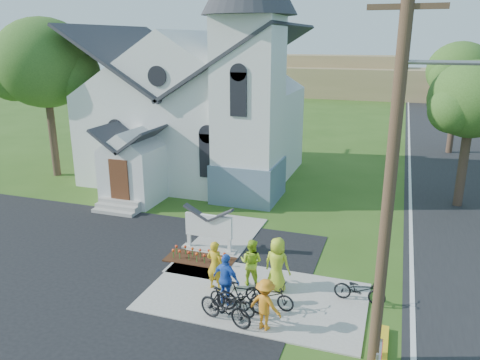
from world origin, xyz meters
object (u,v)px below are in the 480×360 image
at_px(cyclist_4, 277,264).
at_px(bike_4, 360,290).
at_px(cyclist_3, 265,304).
at_px(bike_1, 225,307).
at_px(bike_0, 232,299).
at_px(church_sign, 209,226).
at_px(utility_pole, 395,158).
at_px(bike_2, 269,295).
at_px(cyclist_2, 226,280).
at_px(cyclist_1, 251,262).
at_px(bike_3, 243,298).
at_px(cyclist_0, 215,265).

bearing_deg(cyclist_4, bike_4, -165.46).
bearing_deg(cyclist_4, cyclist_3, 107.91).
bearing_deg(bike_1, bike_0, 15.16).
distance_m(church_sign, utility_pole, 9.18).
relative_size(bike_0, bike_2, 1.01).
xyz_separation_m(bike_1, cyclist_2, (-0.32, 0.97, 0.31)).
relative_size(church_sign, cyclist_1, 1.37).
bearing_deg(bike_0, bike_3, -58.32).
bearing_deg(church_sign, cyclist_3, -50.71).
height_order(bike_0, cyclist_2, cyclist_2).
distance_m(church_sign, bike_1, 5.00).
relative_size(utility_pole, cyclist_3, 6.56).
distance_m(utility_pole, bike_1, 6.42).
distance_m(bike_0, cyclist_4, 2.01).
height_order(church_sign, cyclist_0, cyclist_0).
xyz_separation_m(cyclist_2, cyclist_3, (1.48, -0.84, -0.08)).
xyz_separation_m(church_sign, cyclist_2, (2.01, -3.43, -0.14)).
distance_m(cyclist_1, bike_2, 1.54).
bearing_deg(cyclist_0, cyclist_2, 142.41).
height_order(church_sign, cyclist_3, church_sign).
relative_size(bike_0, bike_4, 1.02).
distance_m(cyclist_2, cyclist_3, 1.70).
bearing_deg(bike_0, cyclist_4, -13.66).
bearing_deg(bike_1, utility_pole, -79.06).
distance_m(bike_2, cyclist_4, 1.19).
bearing_deg(cyclist_1, bike_0, 95.19).
height_order(church_sign, bike_1, church_sign).
bearing_deg(cyclist_3, cyclist_1, -47.80).
xyz_separation_m(bike_1, bike_4, (3.57, 2.43, -0.11)).
height_order(bike_2, bike_4, bike_2).
bearing_deg(church_sign, cyclist_1, -40.41).
distance_m(bike_1, bike_2, 1.58).
relative_size(bike_0, cyclist_2, 0.97).
height_order(cyclist_2, cyclist_4, cyclist_4).
xyz_separation_m(bike_0, cyclist_2, (-0.32, 0.37, 0.41)).
xyz_separation_m(cyclist_0, bike_1, (1.00, -1.72, -0.31)).
bearing_deg(bike_2, cyclist_2, 109.38).
relative_size(church_sign, cyclist_4, 1.21).
xyz_separation_m(bike_0, bike_3, (0.30, 0.09, 0.06)).
bearing_deg(cyclist_3, church_sign, -35.10).
bearing_deg(bike_1, church_sign, 42.92).
xyz_separation_m(church_sign, cyclist_0, (1.34, -2.68, -0.13)).
height_order(church_sign, bike_3, church_sign).
bearing_deg(cyclist_0, bike_3, 152.17).
distance_m(utility_pole, cyclist_1, 6.75).
bearing_deg(cyclist_3, bike_2, -65.21).
height_order(church_sign, bike_2, church_sign).
bearing_deg(cyclist_3, cyclist_0, -20.84).
distance_m(bike_1, bike_3, 0.76).
xyz_separation_m(bike_1, cyclist_3, (1.16, 0.13, 0.23)).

